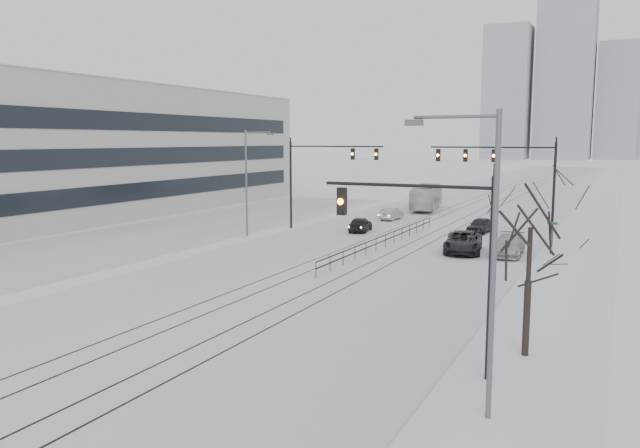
{
  "coord_description": "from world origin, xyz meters",
  "views": [
    {
      "loc": [
        16.13,
        -14.57,
        8.15
      ],
      "look_at": [
        0.05,
        18.45,
        3.2
      ],
      "focal_mm": 35.0,
      "sensor_mm": 36.0,
      "label": 1
    }
  ],
  "objects_px": {
    "traffic_mast_near": "(444,247)",
    "box_truck": "(426,198)",
    "sedan_sb_outer": "(391,214)",
    "sedan_nb_right": "(508,246)",
    "sedan_nb_far": "(480,226)",
    "sedan_sb_inner": "(360,224)",
    "bare_tree": "(530,241)",
    "sedan_nb_front": "(463,242)"
  },
  "relations": [
    {
      "from": "traffic_mast_near",
      "to": "box_truck",
      "type": "distance_m",
      "value": 52.84
    },
    {
      "from": "sedan_sb_outer",
      "to": "sedan_nb_right",
      "type": "bearing_deg",
      "value": 135.46
    },
    {
      "from": "sedan_sb_outer",
      "to": "sedan_nb_far",
      "type": "distance_m",
      "value": 11.38
    },
    {
      "from": "traffic_mast_near",
      "to": "sedan_nb_far",
      "type": "xyz_separation_m",
      "value": [
        -5.77,
        34.6,
        -3.89
      ]
    },
    {
      "from": "sedan_sb_outer",
      "to": "sedan_nb_right",
      "type": "xyz_separation_m",
      "value": [
        14.15,
        -15.3,
        0.1
      ]
    },
    {
      "from": "sedan_nb_right",
      "to": "sedan_nb_far",
      "type": "relative_size",
      "value": 1.26
    },
    {
      "from": "traffic_mast_near",
      "to": "sedan_sb_inner",
      "type": "height_order",
      "value": "traffic_mast_near"
    },
    {
      "from": "sedan_sb_outer",
      "to": "box_truck",
      "type": "bearing_deg",
      "value": -90.25
    },
    {
      "from": "bare_tree",
      "to": "sedan_nb_front",
      "type": "relative_size",
      "value": 1.1
    },
    {
      "from": "bare_tree",
      "to": "sedan_sb_outer",
      "type": "xyz_separation_m",
      "value": [
        -18.3,
        36.82,
        -3.87
      ]
    },
    {
      "from": "sedan_nb_right",
      "to": "sedan_nb_far",
      "type": "bearing_deg",
      "value": 109.3
    },
    {
      "from": "sedan_nb_front",
      "to": "box_truck",
      "type": "bearing_deg",
      "value": 102.31
    },
    {
      "from": "sedan_sb_inner",
      "to": "sedan_nb_front",
      "type": "height_order",
      "value": "sedan_nb_front"
    },
    {
      "from": "sedan_nb_right",
      "to": "box_truck",
      "type": "bearing_deg",
      "value": 115.1
    },
    {
      "from": "bare_tree",
      "to": "sedan_nb_far",
      "type": "bearing_deg",
      "value": 104.53
    },
    {
      "from": "sedan_nb_right",
      "to": "box_truck",
      "type": "height_order",
      "value": "box_truck"
    },
    {
      "from": "bare_tree",
      "to": "sedan_nb_right",
      "type": "distance_m",
      "value": 22.24
    },
    {
      "from": "traffic_mast_near",
      "to": "box_truck",
      "type": "xyz_separation_m",
      "value": [
        -15.34,
        50.47,
        -3.11
      ]
    },
    {
      "from": "traffic_mast_near",
      "to": "sedan_sb_inner",
      "type": "distance_m",
      "value": 34.67
    },
    {
      "from": "traffic_mast_near",
      "to": "sedan_nb_far",
      "type": "distance_m",
      "value": 35.29
    },
    {
      "from": "sedan_sb_inner",
      "to": "sedan_nb_right",
      "type": "xyz_separation_m",
      "value": [
        13.87,
        -6.18,
        0.05
      ]
    },
    {
      "from": "traffic_mast_near",
      "to": "sedan_nb_right",
      "type": "bearing_deg",
      "value": 94.03
    },
    {
      "from": "sedan_nb_right",
      "to": "sedan_nb_far",
      "type": "distance_m",
      "value": 10.85
    },
    {
      "from": "sedan_sb_inner",
      "to": "sedan_nb_right",
      "type": "relative_size",
      "value": 0.79
    },
    {
      "from": "sedan_sb_inner",
      "to": "sedan_nb_front",
      "type": "distance_m",
      "value": 12.52
    },
    {
      "from": "box_truck",
      "to": "sedan_nb_right",
      "type": "bearing_deg",
      "value": 109.03
    },
    {
      "from": "bare_tree",
      "to": "sedan_sb_outer",
      "type": "bearing_deg",
      "value": 116.42
    },
    {
      "from": "sedan_sb_outer",
      "to": "sedan_nb_far",
      "type": "bearing_deg",
      "value": 155.33
    },
    {
      "from": "sedan_nb_front",
      "to": "sedan_nb_far",
      "type": "relative_size",
      "value": 1.4
    },
    {
      "from": "sedan_sb_outer",
      "to": "sedan_nb_front",
      "type": "distance_m",
      "value": 19.06
    },
    {
      "from": "traffic_mast_near",
      "to": "sedan_sb_outer",
      "type": "xyz_separation_m",
      "value": [
        -15.88,
        39.82,
        -3.94
      ]
    },
    {
      "from": "bare_tree",
      "to": "traffic_mast_near",
      "type": "bearing_deg",
      "value": -128.76
    },
    {
      "from": "sedan_nb_front",
      "to": "sedan_nb_far",
      "type": "bearing_deg",
      "value": 85.51
    },
    {
      "from": "sedan_sb_inner",
      "to": "sedan_sb_outer",
      "type": "distance_m",
      "value": 9.12
    },
    {
      "from": "bare_tree",
      "to": "sedan_sb_inner",
      "type": "relative_size",
      "value": 1.55
    },
    {
      "from": "sedan_nb_far",
      "to": "box_truck",
      "type": "bearing_deg",
      "value": 126.81
    },
    {
      "from": "sedan_nb_far",
      "to": "box_truck",
      "type": "height_order",
      "value": "box_truck"
    },
    {
      "from": "sedan_sb_inner",
      "to": "sedan_nb_far",
      "type": "bearing_deg",
      "value": -167.5
    },
    {
      "from": "sedan_nb_front",
      "to": "sedan_nb_right",
      "type": "distance_m",
      "value": 3.16
    },
    {
      "from": "sedan_nb_far",
      "to": "sedan_sb_outer",
      "type": "bearing_deg",
      "value": 158.39
    },
    {
      "from": "traffic_mast_near",
      "to": "bare_tree",
      "type": "height_order",
      "value": "traffic_mast_near"
    },
    {
      "from": "box_truck",
      "to": "traffic_mast_near",
      "type": "bearing_deg",
      "value": 98.26
    }
  ]
}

